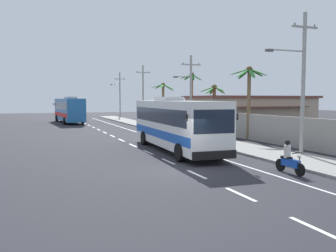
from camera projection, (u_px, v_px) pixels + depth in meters
The scene contains 17 objects.
ground_plane at pixel (186, 170), 17.88m from camera, with size 160.00×160.00×0.00m, color #28282D.
sidewalk_kerb at pixel (213, 141), 29.61m from camera, with size 3.20×90.00×0.14m, color gray.
lane_markings at pixel (142, 138), 32.15m from camera, with size 3.43×71.00×0.01m.
boundary_wall at pixel (228, 124), 34.60m from camera, with size 0.24×60.00×2.23m, color #9E998E.
coach_bus_foreground at pixel (175, 123), 24.42m from camera, with size 3.34×12.32×3.68m.
coach_bus_far_lane at pixel (69, 109), 52.99m from camera, with size 3.60×12.18×3.86m.
motorcycle_beside_bus at pixel (159, 130), 33.69m from camera, with size 0.56×1.96×1.55m.
motorcycle_trailing at pixel (289, 160), 16.97m from camera, with size 0.56×1.96×1.59m.
utility_pole_nearest at pixel (302, 80), 21.76m from camera, with size 3.68×0.24×8.73m.
utility_pole_mid at pixel (190, 91), 37.52m from camera, with size 3.07×0.24×8.08m.
utility_pole_far at pixel (143, 93), 53.16m from camera, with size 2.18×0.24×8.53m.
utility_pole_distant at pixel (120, 94), 68.96m from camera, with size 2.91×0.24×8.61m.
palm_nearest at pixel (192, 89), 41.93m from camera, with size 2.58×2.49×6.64m.
palm_second at pixel (163, 96), 49.60m from camera, with size 3.39×3.35×5.79m.
palm_third at pixel (249, 87), 31.05m from camera, with size 3.27×3.06×6.36m.
palm_fourth at pixel (214, 100), 36.15m from camera, with size 2.78×2.90×5.00m.
roadside_building at pixel (250, 113), 39.96m from camera, with size 13.59×7.88×3.87m.
Camera 1 is at (-7.13, -16.19, 3.52)m, focal length 38.32 mm.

